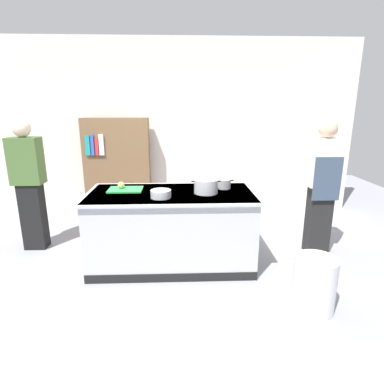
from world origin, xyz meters
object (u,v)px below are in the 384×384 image
at_px(trash_bin, 314,284).
at_px(bookshelf, 118,168).
at_px(sauce_pan, 223,184).
at_px(person_guest, 29,183).
at_px(person_chef, 322,185).
at_px(onion, 121,185).
at_px(mixing_bowl, 161,194).
at_px(stock_pot, 206,186).

bearing_deg(trash_bin, bookshelf, 129.75).
height_order(sauce_pan, person_guest, person_guest).
bearing_deg(person_guest, bookshelf, 130.05).
distance_m(person_chef, bookshelf, 3.27).
distance_m(onion, person_guest, 1.32).
xyz_separation_m(sauce_pan, bookshelf, (-1.60, 1.62, -0.11)).
relative_size(trash_bin, bookshelf, 0.31).
height_order(onion, bookshelf, bookshelf).
xyz_separation_m(onion, bookshelf, (-0.36, 1.66, -0.11)).
distance_m(trash_bin, person_chef, 1.48).
bearing_deg(bookshelf, person_guest, -124.93).
bearing_deg(mixing_bowl, person_guest, 157.78).
distance_m(trash_bin, bookshelf, 3.67).
bearing_deg(person_guest, sauce_pan, 67.40).
xyz_separation_m(stock_pot, person_chef, (1.49, 0.26, -0.07)).
height_order(mixing_bowl, bookshelf, bookshelf).
distance_m(person_chef, person_guest, 3.77).
height_order(trash_bin, person_chef, person_chef).
xyz_separation_m(sauce_pan, person_guest, (-2.50, 0.33, -0.05)).
bearing_deg(onion, bookshelf, 102.35).
distance_m(mixing_bowl, person_guest, 1.90).
bearing_deg(bookshelf, sauce_pan, -45.34).
bearing_deg(person_guest, onion, 58.50).
bearing_deg(sauce_pan, trash_bin, -58.45).
relative_size(person_guest, bookshelf, 1.01).
distance_m(stock_pot, person_guest, 2.34).
distance_m(sauce_pan, bookshelf, 2.28).
relative_size(trash_bin, person_guest, 0.31).
bearing_deg(bookshelf, trash_bin, -50.25).
bearing_deg(trash_bin, onion, 150.07).
bearing_deg(person_chef, trash_bin, 171.63).
distance_m(stock_pot, person_chef, 1.52).
bearing_deg(onion, person_chef, 2.08).
bearing_deg(person_guest, trash_bin, 50.01).
distance_m(sauce_pan, trash_bin, 1.53).
distance_m(stock_pot, trash_bin, 1.52).
xyz_separation_m(stock_pot, mixing_bowl, (-0.51, -0.17, -0.04)).
xyz_separation_m(stock_pot, person_guest, (-2.27, 0.55, -0.07)).
bearing_deg(person_guest, stock_pot, 61.43).
height_order(person_chef, person_guest, same).
distance_m(sauce_pan, mixing_bowl, 0.84).
relative_size(stock_pot, trash_bin, 0.64).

